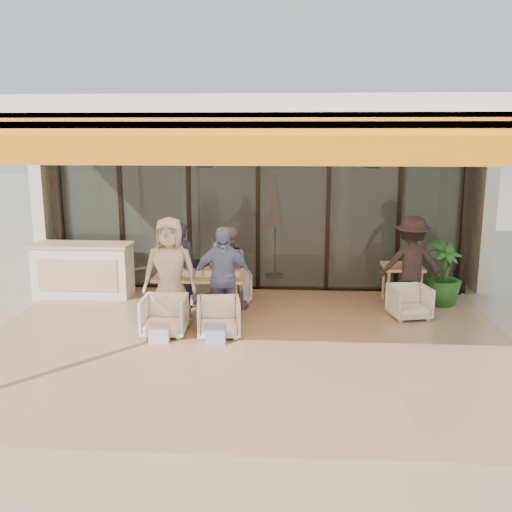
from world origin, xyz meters
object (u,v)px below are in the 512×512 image
Objects in this scene: diner_cream at (170,272)px; standing_woman at (411,264)px; chair_far_right at (232,285)px; chair_near_left at (164,314)px; diner_periwinkle at (222,277)px; host_counter at (83,270)px; side_table at (402,271)px; diner_grey at (229,269)px; chair_near_right at (219,316)px; diner_navy at (181,266)px; potted_palm at (443,273)px; dining_table at (201,277)px; chair_far_left at (187,281)px; side_chair at (410,300)px.

standing_woman is (4.02, 1.02, -0.04)m from diner_cream.
chair_near_left is (-0.84, -1.90, 0.03)m from chair_far_right.
diner_periwinkle reaches higher than chair_far_right.
diner_periwinkle reaches higher than host_counter.
host_counter is 1.13× the size of diner_periwinkle.
side_table is (5.93, -0.15, 0.11)m from host_counter.
diner_periwinkle is at bearing 81.53° from diner_grey.
chair_far_right is at bearing 81.50° from chair_near_right.
diner_periwinkle is 2.19× the size of side_table.
diner_navy reaches higher than chair_near_left.
diner_cream reaches higher than host_counter.
potted_palm is (3.82, 0.47, -0.14)m from diner_grey.
diner_navy reaches higher than dining_table.
standing_woman is (4.02, 0.12, 0.07)m from diner_navy.
chair_far_left is 1.05m from diner_grey.
chair_far_left is 4.02m from side_chair.
standing_woman reaches higher than diner_periwinkle.
side_table reaches higher than chair_far_left.
side_chair is at bearing -90.00° from side_table.
host_counter is 2.78× the size of chair_near_right.
standing_woman is at bearing -162.99° from diner_navy.
standing_woman is (6.01, -0.46, 0.31)m from host_counter.
side_table is at bearing -1.46° from host_counter.
side_table is (3.93, 1.33, -0.25)m from diner_cream.
host_counter is 6.66m from potted_palm.
diner_periwinkle reaches higher than side_table.
diner_navy is 1.23m from diner_periwinkle.
diner_periwinkle is at bearing 142.58° from chair_far_left.
chair_near_left is 4.32m from standing_woman.
diner_periwinkle is 3.34m from standing_woman.
diner_grey is at bearing -164.71° from diner_navy.
diner_grey is 2.34× the size of side_chair.
dining_table reaches higher than side_chair.
chair_far_right is 3.24m from standing_woman.
chair_near_right is 4.26m from potted_palm.
side_chair reaches higher than chair_far_right.
diner_cream is at bearing 38.61° from chair_far_right.
potted_palm is at bearing -150.70° from standing_woman.
side_table is (3.09, 1.33, -0.18)m from diner_periwinkle.
diner_periwinkle is (-0.00, -1.40, 0.50)m from chair_far_right.
standing_woman reaches higher than chair_far_left.
chair_far_right is at bearing 81.27° from diner_periwinkle.
dining_table reaches higher than chair_far_right.
host_counter reaches higher than chair_far_right.
chair_near_right is 3.61m from side_table.
chair_near_left reaches higher than chair_far_right.
diner_navy is at bearing 111.61° from chair_far_left.
chair_far_right is 0.66m from diner_grey.
chair_far_left is at bearing -39.23° from diner_grey.
diner_cream is at bearing 88.24° from chair_near_left.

